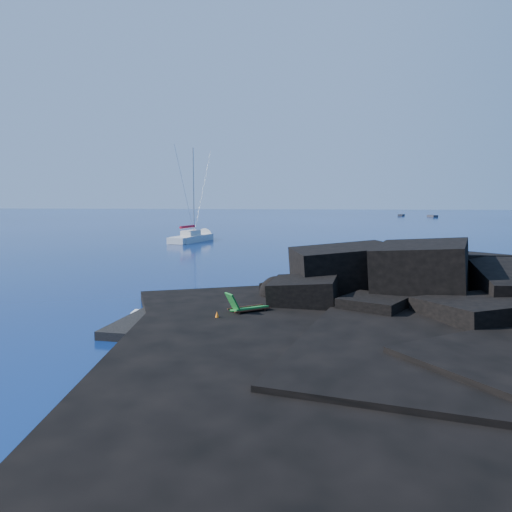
{
  "coord_description": "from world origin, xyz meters",
  "views": [
    {
      "loc": [
        8.25,
        -20.01,
        5.54
      ],
      "look_at": [
        4.98,
        9.5,
        2.0
      ],
      "focal_mm": 35.0,
      "sensor_mm": 36.0,
      "label": 1
    }
  ],
  "objects_px": {
    "sailboat": "(193,242)",
    "deck_chair": "(249,303)",
    "distant_boat_b": "(432,217)",
    "sunbather": "(219,308)",
    "distant_boat_a": "(401,216)",
    "marker_cone": "(217,318)"
  },
  "relations": [
    {
      "from": "sailboat",
      "to": "distant_boat_b",
      "type": "distance_m",
      "value": 93.28
    },
    {
      "from": "deck_chair",
      "to": "distant_boat_a",
      "type": "xyz_separation_m",
      "value": [
        28.19,
        125.46,
        -0.98
      ]
    },
    {
      "from": "distant_boat_a",
      "to": "deck_chair",
      "type": "bearing_deg",
      "value": -82.96
    },
    {
      "from": "sailboat",
      "to": "distant_boat_a",
      "type": "distance_m",
      "value": 95.07
    },
    {
      "from": "sunbather",
      "to": "marker_cone",
      "type": "height_order",
      "value": "marker_cone"
    },
    {
      "from": "sailboat",
      "to": "deck_chair",
      "type": "xyz_separation_m",
      "value": [
        11.98,
        -39.3,
        0.98
      ]
    },
    {
      "from": "marker_cone",
      "to": "distant_boat_a",
      "type": "height_order",
      "value": "marker_cone"
    },
    {
      "from": "sunbather",
      "to": "distant_boat_a",
      "type": "xyz_separation_m",
      "value": [
        29.72,
        124.5,
        -0.51
      ]
    },
    {
      "from": "distant_boat_a",
      "to": "distant_boat_b",
      "type": "bearing_deg",
      "value": -19.14
    },
    {
      "from": "sailboat",
      "to": "sunbather",
      "type": "distance_m",
      "value": 39.74
    },
    {
      "from": "distant_boat_b",
      "to": "marker_cone",
      "type": "bearing_deg",
      "value": -118.15
    },
    {
      "from": "marker_cone",
      "to": "distant_boat_a",
      "type": "xyz_separation_m",
      "value": [
        29.35,
        126.77,
        -0.61
      ]
    },
    {
      "from": "sailboat",
      "to": "marker_cone",
      "type": "distance_m",
      "value": 42.02
    },
    {
      "from": "sailboat",
      "to": "marker_cone",
      "type": "relative_size",
      "value": 21.95
    },
    {
      "from": "distant_boat_b",
      "to": "deck_chair",
      "type": "bearing_deg",
      "value": -117.81
    },
    {
      "from": "sailboat",
      "to": "distant_boat_b",
      "type": "bearing_deg",
      "value": 74.07
    },
    {
      "from": "sunbather",
      "to": "distant_boat_a",
      "type": "relative_size",
      "value": 0.41
    },
    {
      "from": "deck_chair",
      "to": "distant_boat_a",
      "type": "height_order",
      "value": "deck_chair"
    },
    {
      "from": "sunbather",
      "to": "marker_cone",
      "type": "bearing_deg",
      "value": -87.05
    },
    {
      "from": "deck_chair",
      "to": "sunbather",
      "type": "bearing_deg",
      "value": 111.13
    },
    {
      "from": "marker_cone",
      "to": "distant_boat_a",
      "type": "relative_size",
      "value": 0.13
    },
    {
      "from": "distant_boat_b",
      "to": "sunbather",
      "type": "bearing_deg",
      "value": -118.61
    }
  ]
}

